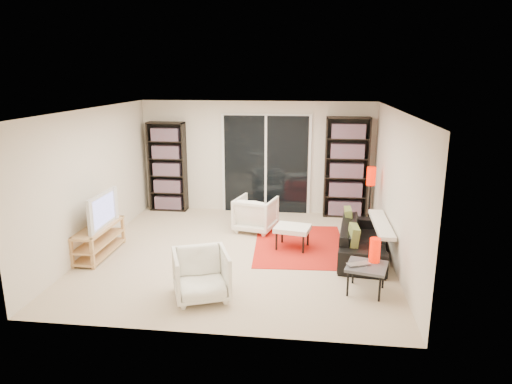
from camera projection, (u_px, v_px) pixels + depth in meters
The scene contains 20 objects.
floor at pixel (239, 253), 7.74m from camera, with size 5.00×5.00×0.00m, color beige.
wall_back at pixel (257, 157), 9.84m from camera, with size 5.00×0.02×2.40m, color beige.
wall_front at pixel (203, 237), 5.03m from camera, with size 5.00×0.02×2.40m, color beige.
wall_left at pixel (93, 180), 7.73m from camera, with size 0.02×5.00×2.40m, color beige.
wall_right at pixel (396, 189), 7.14m from camera, with size 0.02×5.00×2.40m, color beige.
ceiling at pixel (238, 110), 7.13m from camera, with size 5.00×5.00×0.02m, color white.
sliding_door at pixel (266, 165), 9.82m from camera, with size 1.92×0.08×2.16m.
bookshelf_left at pixel (168, 167), 9.96m from camera, with size 0.80×0.30×1.95m.
bookshelf_right at pixel (346, 168), 9.49m from camera, with size 0.90×0.30×2.10m.
tv_stand at pixel (99, 240), 7.61m from camera, with size 0.40×1.25×0.50m.
tv at pixel (97, 210), 7.47m from camera, with size 0.99×0.13×0.57m, color black.
rug at pixel (299, 245), 8.07m from camera, with size 1.56×2.11×0.01m, color red.
sofa at pixel (363, 239), 7.58m from camera, with size 1.89×0.74×0.55m, color black.
armchair_back at pixel (256, 214), 8.77m from camera, with size 0.71×0.73×0.67m, color white.
armchair_front at pixel (201, 275), 6.11m from camera, with size 0.71×0.73×0.67m, color white.
ottoman at pixel (293, 229), 7.87m from camera, with size 0.67×0.58×0.40m.
side_table at pixel (367, 268), 6.27m from camera, with size 0.64×0.64×0.40m.
laptop at pixel (360, 265), 6.22m from camera, with size 0.32×0.21×0.03m, color silver.
table_lamp at pixel (375, 250), 6.34m from camera, with size 0.15×0.15×0.34m, color red.
floor_lamp at pixel (371, 184), 8.54m from camera, with size 0.19×0.19×1.27m.
Camera 1 is at (1.16, -7.14, 2.95)m, focal length 32.00 mm.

